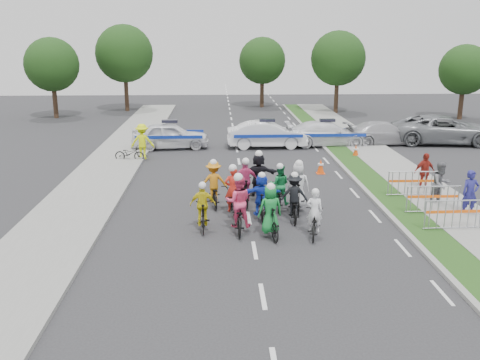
{
  "coord_description": "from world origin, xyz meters",
  "views": [
    {
      "loc": [
        -1.09,
        -15.2,
        6.35
      ],
      "look_at": [
        -0.27,
        4.22,
        1.1
      ],
      "focal_mm": 40.0,
      "sensor_mm": 36.0,
      "label": 1
    }
  ],
  "objects_px": {
    "police_car_0": "(170,136)",
    "civilian_sedan": "(384,133)",
    "spectator_0": "(470,193)",
    "rider_6": "(233,199)",
    "rider_5": "(261,199)",
    "parked_bike": "(129,153)",
    "barrier_1": "(433,201)",
    "police_car_2": "(327,134)",
    "rider_9": "(246,187)",
    "rider_7": "(298,191)",
    "tree_2": "(465,70)",
    "tree_3": "(124,54)",
    "civilian_suv": "(444,130)",
    "tree_1": "(338,58)",
    "spectator_1": "(441,184)",
    "rider_8": "(279,191)",
    "barrier_0": "(453,216)",
    "rider_11": "(258,179)",
    "rider_10": "(214,188)",
    "cone_1": "(356,151)",
    "spectator_2": "(424,172)",
    "rider_2": "(238,210)",
    "rider_4": "(294,201)",
    "police_car_1": "(267,135)",
    "barrier_2": "(412,185)",
    "tree_0": "(52,65)",
    "rider_3": "(203,211)",
    "tree_4": "(262,61)",
    "rider_0": "(314,220)",
    "cone_0": "(321,167)"
  },
  "relations": [
    {
      "from": "rider_2",
      "to": "rider_9",
      "type": "relative_size",
      "value": 1.07
    },
    {
      "from": "rider_0",
      "to": "rider_7",
      "type": "xyz_separation_m",
      "value": [
        -0.14,
        2.63,
        0.21
      ]
    },
    {
      "from": "rider_10",
      "to": "cone_0",
      "type": "relative_size",
      "value": 2.69
    },
    {
      "from": "police_car_0",
      "to": "civilian_sedan",
      "type": "distance_m",
      "value": 12.81
    },
    {
      "from": "tree_2",
      "to": "tree_3",
      "type": "relative_size",
      "value": 0.79
    },
    {
      "from": "rider_9",
      "to": "rider_7",
      "type": "bearing_deg",
      "value": 154.3
    },
    {
      "from": "rider_11",
      "to": "rider_10",
      "type": "bearing_deg",
      "value": 24.25
    },
    {
      "from": "rider_2",
      "to": "barrier_2",
      "type": "relative_size",
      "value": 1.02
    },
    {
      "from": "rider_10",
      "to": "spectator_1",
      "type": "xyz_separation_m",
      "value": [
        8.7,
        -0.36,
        0.14
      ]
    },
    {
      "from": "rider_7",
      "to": "rider_10",
      "type": "bearing_deg",
      "value": -8.96
    },
    {
      "from": "rider_5",
      "to": "spectator_2",
      "type": "bearing_deg",
      "value": -153.47
    },
    {
      "from": "rider_11",
      "to": "tree_4",
      "type": "xyz_separation_m",
      "value": [
        2.49,
        28.75,
        3.34
      ]
    },
    {
      "from": "rider_8",
      "to": "barrier_2",
      "type": "bearing_deg",
      "value": -160.72
    },
    {
      "from": "rider_9",
      "to": "tree_0",
      "type": "xyz_separation_m",
      "value": [
        -13.96,
        23.47,
        3.45
      ]
    },
    {
      "from": "rider_10",
      "to": "rider_11",
      "type": "bearing_deg",
      "value": -162.81
    },
    {
      "from": "rider_4",
      "to": "tree_3",
      "type": "bearing_deg",
      "value": -67.77
    },
    {
      "from": "rider_3",
      "to": "barrier_1",
      "type": "distance_m",
      "value": 8.4
    },
    {
      "from": "tree_3",
      "to": "barrier_2",
      "type": "bearing_deg",
      "value": -59.63
    },
    {
      "from": "rider_0",
      "to": "rider_3",
      "type": "relative_size",
      "value": 1.0
    },
    {
      "from": "rider_4",
      "to": "spectator_2",
      "type": "height_order",
      "value": "rider_4"
    },
    {
      "from": "rider_2",
      "to": "spectator_2",
      "type": "distance_m",
      "value": 9.27
    },
    {
      "from": "rider_6",
      "to": "tree_4",
      "type": "bearing_deg",
      "value": -106.44
    },
    {
      "from": "barrier_2",
      "to": "spectator_0",
      "type": "bearing_deg",
      "value": -60.02
    },
    {
      "from": "barrier_1",
      "to": "cone_1",
      "type": "bearing_deg",
      "value": 92.02
    },
    {
      "from": "cone_1",
      "to": "tree_4",
      "type": "bearing_deg",
      "value": 98.98
    },
    {
      "from": "civilian_suv",
      "to": "tree_1",
      "type": "distance_m",
      "value": 14.62
    },
    {
      "from": "rider_2",
      "to": "rider_4",
      "type": "bearing_deg",
      "value": -153.05
    },
    {
      "from": "police_car_0",
      "to": "civilian_sedan",
      "type": "relative_size",
      "value": 0.94
    },
    {
      "from": "rider_5",
      "to": "barrier_1",
      "type": "distance_m",
      "value": 6.27
    },
    {
      "from": "police_car_0",
      "to": "civilian_sedan",
      "type": "bearing_deg",
      "value": -92.66
    },
    {
      "from": "rider_5",
      "to": "spectator_2",
      "type": "height_order",
      "value": "rider_5"
    },
    {
      "from": "rider_8",
      "to": "barrier_1",
      "type": "xyz_separation_m",
      "value": [
        5.49,
        -1.05,
        -0.11
      ]
    },
    {
      "from": "rider_9",
      "to": "tree_1",
      "type": "distance_m",
      "value": 27.3
    },
    {
      "from": "rider_7",
      "to": "spectator_0",
      "type": "xyz_separation_m",
      "value": [
        6.15,
        -0.79,
        0.08
      ]
    },
    {
      "from": "spectator_2",
      "to": "barrier_0",
      "type": "distance_m",
      "value": 5.06
    },
    {
      "from": "spectator_0",
      "to": "rider_9",
      "type": "bearing_deg",
      "value": 167.1
    },
    {
      "from": "rider_11",
      "to": "cone_1",
      "type": "height_order",
      "value": "rider_11"
    },
    {
      "from": "barrier_2",
      "to": "cone_0",
      "type": "relative_size",
      "value": 2.86
    },
    {
      "from": "rider_9",
      "to": "barrier_2",
      "type": "height_order",
      "value": "rider_9"
    },
    {
      "from": "rider_3",
      "to": "tree_3",
      "type": "height_order",
      "value": "tree_3"
    },
    {
      "from": "police_car_1",
      "to": "civilian_suv",
      "type": "xyz_separation_m",
      "value": [
        10.87,
        0.74,
        0.09
      ]
    },
    {
      "from": "civilian_suv",
      "to": "spectator_1",
      "type": "bearing_deg",
      "value": 164.45
    },
    {
      "from": "rider_5",
      "to": "parked_bike",
      "type": "relative_size",
      "value": 1.15
    },
    {
      "from": "barrier_1",
      "to": "police_car_2",
      "type": "bearing_deg",
      "value": 95.67
    },
    {
      "from": "rider_6",
      "to": "tree_1",
      "type": "bearing_deg",
      "value": -119.54
    },
    {
      "from": "police_car_2",
      "to": "barrier_0",
      "type": "xyz_separation_m",
      "value": [
        1.29,
        -14.69,
        -0.16
      ]
    },
    {
      "from": "rider_2",
      "to": "police_car_1",
      "type": "xyz_separation_m",
      "value": [
        2.23,
        13.9,
        0.01
      ]
    },
    {
      "from": "rider_8",
      "to": "barrier_0",
      "type": "bearing_deg",
      "value": 160.98
    },
    {
      "from": "spectator_0",
      "to": "rider_6",
      "type": "bearing_deg",
      "value": 175.62
    },
    {
      "from": "tree_3",
      "to": "spectator_1",
      "type": "bearing_deg",
      "value": -59.46
    }
  ]
}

